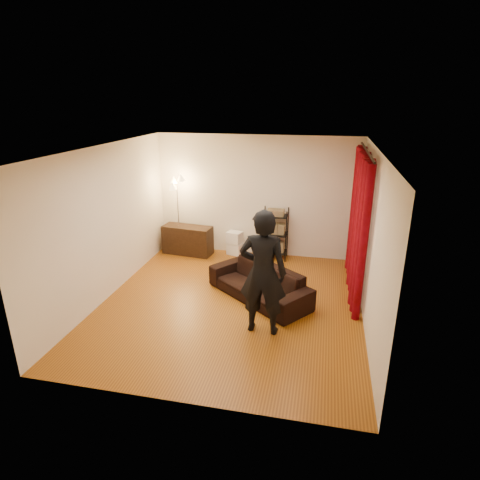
% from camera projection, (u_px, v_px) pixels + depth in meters
% --- Properties ---
extents(floor, '(5.00, 5.00, 0.00)m').
position_uv_depth(floor, '(231.00, 303.00, 7.11)').
color(floor, '#9A5814').
rests_on(floor, ground).
extents(ceiling, '(5.00, 5.00, 0.00)m').
position_uv_depth(ceiling, '(230.00, 149.00, 6.19)').
color(ceiling, white).
rests_on(ceiling, ground).
extents(wall_back, '(5.00, 0.00, 5.00)m').
position_uv_depth(wall_back, '(256.00, 197.00, 8.95)').
color(wall_back, silver).
rests_on(wall_back, ground).
extents(wall_front, '(5.00, 0.00, 5.00)m').
position_uv_depth(wall_front, '(177.00, 303.00, 4.35)').
color(wall_front, silver).
rests_on(wall_front, ground).
extents(wall_left, '(0.00, 5.00, 5.00)m').
position_uv_depth(wall_left, '(107.00, 223.00, 7.10)').
color(wall_left, silver).
rests_on(wall_left, ground).
extents(wall_right, '(0.00, 5.00, 5.00)m').
position_uv_depth(wall_right, '(371.00, 241.00, 6.21)').
color(wall_right, silver).
rests_on(wall_right, ground).
extents(curtain_rod, '(0.04, 2.65, 0.04)m').
position_uv_depth(curtain_rod, '(367.00, 151.00, 6.84)').
color(curtain_rod, black).
rests_on(curtain_rod, wall_right).
extents(curtain, '(0.22, 2.65, 2.55)m').
position_uv_depth(curtain, '(358.00, 224.00, 7.29)').
color(curtain, maroon).
rests_on(curtain, ground).
extents(sofa, '(2.07, 1.86, 0.59)m').
position_uv_depth(sofa, '(259.00, 283.00, 7.22)').
color(sofa, black).
rests_on(sofa, ground).
extents(person, '(0.73, 0.49, 1.97)m').
position_uv_depth(person, '(263.00, 273.00, 5.98)').
color(person, black).
rests_on(person, ground).
extents(media_cabinet, '(1.17, 0.55, 0.66)m').
position_uv_depth(media_cabinet, '(188.00, 240.00, 9.27)').
color(media_cabinet, black).
rests_on(media_cabinet, ground).
extents(storage_boxes, '(0.40, 0.35, 0.55)m').
position_uv_depth(storage_boxes, '(235.00, 243.00, 9.23)').
color(storage_boxes, white).
rests_on(storage_boxes, ground).
extents(wire_shelf, '(0.58, 0.46, 1.16)m').
position_uv_depth(wire_shelf, '(275.00, 234.00, 8.91)').
color(wire_shelf, black).
rests_on(wire_shelf, ground).
extents(floor_lamp, '(0.42, 0.42, 1.80)m').
position_uv_depth(floor_lamp, '(178.00, 216.00, 9.10)').
color(floor_lamp, silver).
rests_on(floor_lamp, ground).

